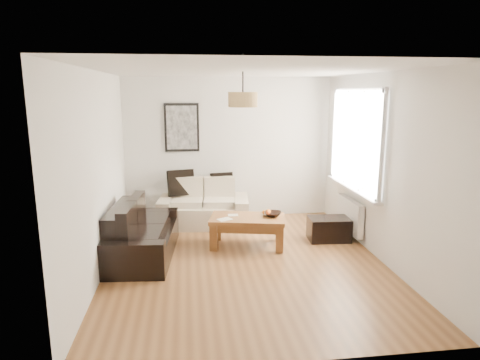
{
  "coord_description": "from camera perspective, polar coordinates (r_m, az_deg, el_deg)",
  "views": [
    {
      "loc": [
        -0.78,
        -5.44,
        2.34
      ],
      "look_at": [
        0.0,
        0.6,
        1.05
      ],
      "focal_mm": 31.42,
      "sensor_mm": 36.0,
      "label": 1
    }
  ],
  "objects": [
    {
      "name": "radiator",
      "position": [
        7.04,
        14.7,
        -4.62
      ],
      "size": [
        0.1,
        0.9,
        0.52
      ],
      "primitive_type": "cube",
      "color": "white",
      "rests_on": "wall_right"
    },
    {
      "name": "orange_c",
      "position": [
        6.54,
        3.3,
        -4.39
      ],
      "size": [
        0.08,
        0.08,
        0.06
      ],
      "primitive_type": "sphere",
      "rotation": [
        0.0,
        0.0,
        -0.31
      ],
      "color": "orange",
      "rests_on": "fruit_bowl"
    },
    {
      "name": "floor",
      "position": [
        5.97,
        0.75,
        -11.11
      ],
      "size": [
        4.5,
        4.5,
        0.0
      ],
      "primitive_type": "plane",
      "color": "brown",
      "rests_on": "ground"
    },
    {
      "name": "poster",
      "position": [
        7.69,
        -7.91,
        7.07
      ],
      "size": [
        0.62,
        0.04,
        0.87
      ],
      "primitive_type": null,
      "color": "black",
      "rests_on": "wall_back"
    },
    {
      "name": "wall_right",
      "position": [
        6.15,
        18.6,
        1.6
      ],
      "size": [
        0.04,
        4.5,
        2.6
      ],
      "primitive_type": null,
      "color": "silver",
      "rests_on": "floor"
    },
    {
      "name": "cushion_right",
      "position": [
        7.61,
        -2.46,
        -0.5
      ],
      "size": [
        0.41,
        0.19,
        0.4
      ],
      "primitive_type": "cube",
      "rotation": [
        0.0,
        0.0,
        0.19
      ],
      "color": "black",
      "rests_on": "loveseat_cream"
    },
    {
      "name": "wall_left",
      "position": [
        5.65,
        -18.66,
        0.72
      ],
      "size": [
        0.04,
        4.5,
        2.6
      ],
      "primitive_type": null,
      "color": "silver",
      "rests_on": "floor"
    },
    {
      "name": "wall_back",
      "position": [
        7.8,
        -1.55,
        4.29
      ],
      "size": [
        3.8,
        0.04,
        2.6
      ],
      "primitive_type": null,
      "color": "silver",
      "rests_on": "floor"
    },
    {
      "name": "orange_a",
      "position": [
        6.51,
        3.8,
        -4.47
      ],
      "size": [
        0.07,
        0.07,
        0.06
      ],
      "primitive_type": "sphere",
      "rotation": [
        0.0,
        0.0,
        0.29
      ],
      "color": "#E64F13",
      "rests_on": "fruit_bowl"
    },
    {
      "name": "fruit_bowl",
      "position": [
        6.48,
        4.47,
        -4.63
      ],
      "size": [
        0.32,
        0.32,
        0.07
      ],
      "primitive_type": "imported",
      "rotation": [
        0.0,
        0.0,
        -0.25
      ],
      "color": "black",
      "rests_on": "coffee_table"
    },
    {
      "name": "ottoman",
      "position": [
        6.9,
        11.98,
        -6.52
      ],
      "size": [
        0.67,
        0.45,
        0.37
      ],
      "primitive_type": "cube",
      "rotation": [
        0.0,
        0.0,
        -0.06
      ],
      "color": "black",
      "rests_on": "floor"
    },
    {
      "name": "papers",
      "position": [
        6.31,
        -2.1,
        -5.35
      ],
      "size": [
        0.25,
        0.22,
        0.01
      ],
      "primitive_type": "cube",
      "rotation": [
        0.0,
        0.0,
        0.49
      ],
      "color": "silver",
      "rests_on": "coffee_table"
    },
    {
      "name": "window_bay",
      "position": [
        6.81,
        15.55,
        5.29
      ],
      "size": [
        0.14,
        1.9,
        1.6
      ],
      "primitive_type": null,
      "color": "white",
      "rests_on": "wall_right"
    },
    {
      "name": "pendant_shade",
      "position": [
        5.79,
        0.39,
        10.87
      ],
      "size": [
        0.4,
        0.4,
        0.2
      ],
      "primitive_type": "cylinder",
      "color": "tan",
      "rests_on": "ceiling"
    },
    {
      "name": "wall_front",
      "position": [
        3.44,
        6.09,
        -5.68
      ],
      "size": [
        3.8,
        0.04,
        2.6
      ],
      "primitive_type": null,
      "color": "silver",
      "rests_on": "floor"
    },
    {
      "name": "ceiling",
      "position": [
        5.5,
        0.82,
        14.67
      ],
      "size": [
        3.8,
        4.5,
        0.0
      ],
      "primitive_type": null,
      "color": "white",
      "rests_on": "floor"
    },
    {
      "name": "sofa_leather",
      "position": [
        6.22,
        -13.06,
        -6.81
      ],
      "size": [
        0.98,
        1.78,
        0.74
      ],
      "primitive_type": null,
      "rotation": [
        0.0,
        0.0,
        1.48
      ],
      "color": "black",
      "rests_on": "floor"
    },
    {
      "name": "loveseat_cream",
      "position": [
        7.48,
        -4.93,
        -3.2
      ],
      "size": [
        1.65,
        1.02,
        0.78
      ],
      "primitive_type": null,
      "rotation": [
        0.0,
        0.0,
        -0.11
      ],
      "color": "beige",
      "rests_on": "floor"
    },
    {
      "name": "cushion_left",
      "position": [
        7.58,
        -8.02,
        -0.4
      ],
      "size": [
        0.49,
        0.25,
        0.47
      ],
      "primitive_type": "cube",
      "rotation": [
        0.0,
        0.0,
        0.23
      ],
      "color": "black",
      "rests_on": "loveseat_cream"
    },
    {
      "name": "orange_b",
      "position": [
        6.58,
        3.89,
        -4.31
      ],
      "size": [
        0.09,
        0.09,
        0.08
      ],
      "primitive_type": "sphere",
      "rotation": [
        0.0,
        0.0,
        0.14
      ],
      "color": "orange",
      "rests_on": "fruit_bowl"
    },
    {
      "name": "coffee_table",
      "position": [
        6.5,
        1.01,
        -6.97
      ],
      "size": [
        1.23,
        0.83,
        0.46
      ],
      "primitive_type": null,
      "rotation": [
        0.0,
        0.0,
        -0.2
      ],
      "color": "brown",
      "rests_on": "floor"
    }
  ]
}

